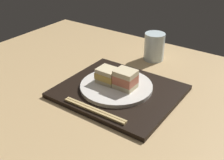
# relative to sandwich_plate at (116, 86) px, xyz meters

# --- Properties ---
(ground_plane) EXTENTS (1.40, 1.00, 0.03)m
(ground_plane) POSITION_rel_sandwich_plate_xyz_m (0.02, -0.02, -0.04)
(ground_plane) COLOR tan
(serving_tray) EXTENTS (0.37, 0.32, 0.01)m
(serving_tray) POSITION_rel_sandwich_plate_xyz_m (0.01, -0.00, -0.01)
(serving_tray) COLOR black
(serving_tray) RESTS_ON ground_plane
(sandwich_plate) EXTENTS (0.23, 0.23, 0.01)m
(sandwich_plate) POSITION_rel_sandwich_plate_xyz_m (0.00, 0.00, 0.00)
(sandwich_plate) COLOR silver
(sandwich_plate) RESTS_ON serving_tray
(sandwich_near) EXTENTS (0.07, 0.06, 0.05)m
(sandwich_near) POSITION_rel_sandwich_plate_xyz_m (-0.03, -0.00, 0.03)
(sandwich_near) COLOR beige
(sandwich_near) RESTS_ON sandwich_plate
(sandwich_far) EXTENTS (0.06, 0.05, 0.06)m
(sandwich_far) POSITION_rel_sandwich_plate_xyz_m (0.03, 0.00, 0.04)
(sandwich_far) COLOR beige
(sandwich_far) RESTS_ON sandwich_plate
(chopsticks_pair) EXTENTS (0.21, 0.02, 0.01)m
(chopsticks_pair) POSITION_rel_sandwich_plate_xyz_m (0.02, -0.14, -0.00)
(chopsticks_pair) COLOR tan
(chopsticks_pair) RESTS_ON serving_tray
(drinking_glass) EXTENTS (0.08, 0.08, 0.11)m
(drinking_glass) POSITION_rel_sandwich_plate_xyz_m (-0.02, 0.29, 0.03)
(drinking_glass) COLOR silver
(drinking_glass) RESTS_ON ground_plane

